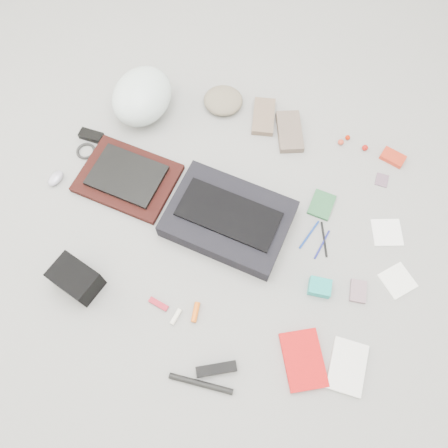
% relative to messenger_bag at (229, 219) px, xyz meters
% --- Properties ---
extents(ground_plane, '(4.00, 4.00, 0.00)m').
position_rel_messenger_bag_xyz_m(ground_plane, '(-0.01, -0.03, -0.04)').
color(ground_plane, gray).
extents(messenger_bag, '(0.54, 0.42, 0.08)m').
position_rel_messenger_bag_xyz_m(messenger_bag, '(0.00, 0.00, 0.00)').
color(messenger_bag, black).
rests_on(messenger_bag, ground_plane).
extents(bag_flap, '(0.43, 0.25, 0.01)m').
position_rel_messenger_bag_xyz_m(bag_flap, '(0.00, 0.00, 0.05)').
color(bag_flap, black).
rests_on(bag_flap, messenger_bag).
extents(laptop_sleeve, '(0.45, 0.36, 0.03)m').
position_rel_messenger_bag_xyz_m(laptop_sleeve, '(-0.48, 0.09, -0.03)').
color(laptop_sleeve, black).
rests_on(laptop_sleeve, ground_plane).
extents(laptop, '(0.33, 0.26, 0.02)m').
position_rel_messenger_bag_xyz_m(laptop, '(-0.48, 0.09, -0.00)').
color(laptop, black).
rests_on(laptop, laptop_sleeve).
extents(bike_helmet, '(0.30, 0.35, 0.19)m').
position_rel_messenger_bag_xyz_m(bike_helmet, '(-0.53, 0.47, 0.06)').
color(bike_helmet, white).
rests_on(bike_helmet, ground_plane).
extents(beanie, '(0.19, 0.18, 0.06)m').
position_rel_messenger_bag_xyz_m(beanie, '(-0.18, 0.59, -0.01)').
color(beanie, '#7E725C').
rests_on(beanie, ground_plane).
extents(mitten_left, '(0.13, 0.21, 0.03)m').
position_rel_messenger_bag_xyz_m(mitten_left, '(0.03, 0.56, -0.03)').
color(mitten_left, '#7B6452').
rests_on(mitten_left, ground_plane).
extents(mitten_right, '(0.17, 0.24, 0.03)m').
position_rel_messenger_bag_xyz_m(mitten_right, '(0.16, 0.51, -0.02)').
color(mitten_right, '#705D51').
rests_on(mitten_right, ground_plane).
extents(power_brick, '(0.11, 0.06, 0.03)m').
position_rel_messenger_bag_xyz_m(power_brick, '(-0.72, 0.26, -0.03)').
color(power_brick, black).
rests_on(power_brick, ground_plane).
extents(cable_coil, '(0.09, 0.09, 0.01)m').
position_rel_messenger_bag_xyz_m(cable_coil, '(-0.72, 0.18, -0.03)').
color(cable_coil, black).
rests_on(cable_coil, ground_plane).
extents(mouse, '(0.07, 0.10, 0.03)m').
position_rel_messenger_bag_xyz_m(mouse, '(-0.79, 0.01, -0.02)').
color(mouse, '#A6A2B9').
rests_on(mouse, ground_plane).
extents(camera_bag, '(0.21, 0.17, 0.11)m').
position_rel_messenger_bag_xyz_m(camera_bag, '(-0.51, -0.40, 0.02)').
color(camera_bag, black).
rests_on(camera_bag, ground_plane).
extents(multitool, '(0.08, 0.04, 0.01)m').
position_rel_messenger_bag_xyz_m(multitool, '(-0.18, -0.41, -0.03)').
color(multitool, maroon).
rests_on(multitool, ground_plane).
extents(toiletry_tube_white, '(0.03, 0.07, 0.02)m').
position_rel_messenger_bag_xyz_m(toiletry_tube_white, '(-0.10, -0.44, -0.03)').
color(toiletry_tube_white, white).
rests_on(toiletry_tube_white, ground_plane).
extents(toiletry_tube_orange, '(0.03, 0.08, 0.02)m').
position_rel_messenger_bag_xyz_m(toiletry_tube_orange, '(-0.03, -0.40, -0.03)').
color(toiletry_tube_orange, orange).
rests_on(toiletry_tube_orange, ground_plane).
extents(u_lock, '(0.15, 0.09, 0.03)m').
position_rel_messenger_bag_xyz_m(u_lock, '(0.10, -0.58, -0.03)').
color(u_lock, black).
rests_on(u_lock, ground_plane).
extents(bike_pump, '(0.24, 0.03, 0.02)m').
position_rel_messenger_bag_xyz_m(bike_pump, '(0.06, -0.65, -0.03)').
color(bike_pump, black).
rests_on(bike_pump, ground_plane).
extents(book_red, '(0.21, 0.25, 0.02)m').
position_rel_messenger_bag_xyz_m(book_red, '(0.41, -0.47, -0.03)').
color(book_red, red).
rests_on(book_red, ground_plane).
extents(book_white, '(0.13, 0.19, 0.02)m').
position_rel_messenger_bag_xyz_m(book_white, '(0.57, -0.45, -0.03)').
color(book_white, white).
rests_on(book_white, ground_plane).
extents(notepad, '(0.11, 0.14, 0.01)m').
position_rel_messenger_bag_xyz_m(notepad, '(0.37, 0.18, -0.03)').
color(notepad, '#265B35').
rests_on(notepad, ground_plane).
extents(pen_blue, '(0.06, 0.14, 0.01)m').
position_rel_messenger_bag_xyz_m(pen_blue, '(0.34, 0.03, -0.04)').
color(pen_blue, navy).
rests_on(pen_blue, ground_plane).
extents(pen_black, '(0.05, 0.15, 0.01)m').
position_rel_messenger_bag_xyz_m(pen_black, '(0.40, 0.03, -0.04)').
color(pen_black, black).
rests_on(pen_black, ground_plane).
extents(pen_navy, '(0.05, 0.14, 0.01)m').
position_rel_messenger_bag_xyz_m(pen_navy, '(0.40, 0.00, -0.04)').
color(pen_navy, navy).
rests_on(pen_navy, ground_plane).
extents(accordion_wallet, '(0.09, 0.07, 0.04)m').
position_rel_messenger_bag_xyz_m(accordion_wallet, '(0.42, -0.19, -0.02)').
color(accordion_wallet, '#13A29A').
rests_on(accordion_wallet, ground_plane).
extents(card_deck, '(0.07, 0.09, 0.02)m').
position_rel_messenger_bag_xyz_m(card_deck, '(0.57, -0.16, -0.03)').
color(card_deck, gray).
rests_on(card_deck, ground_plane).
extents(napkin_top, '(0.15, 0.15, 0.01)m').
position_rel_messenger_bag_xyz_m(napkin_top, '(0.65, 0.12, -0.04)').
color(napkin_top, white).
rests_on(napkin_top, ground_plane).
extents(napkin_bottom, '(0.16, 0.16, 0.01)m').
position_rel_messenger_bag_xyz_m(napkin_bottom, '(0.72, -0.08, -0.04)').
color(napkin_bottom, white).
rests_on(napkin_bottom, ground_plane).
extents(lollipop_a, '(0.03, 0.03, 0.03)m').
position_rel_messenger_bag_xyz_m(lollipop_a, '(0.40, 0.52, -0.03)').
color(lollipop_a, red).
rests_on(lollipop_a, ground_plane).
extents(lollipop_b, '(0.02, 0.02, 0.02)m').
position_rel_messenger_bag_xyz_m(lollipop_b, '(0.43, 0.55, -0.03)').
color(lollipop_b, '#B61800').
rests_on(lollipop_b, ground_plane).
extents(lollipop_c, '(0.03, 0.03, 0.03)m').
position_rel_messenger_bag_xyz_m(lollipop_c, '(0.51, 0.51, -0.03)').
color(lollipop_c, '#A7140E').
rests_on(lollipop_c, ground_plane).
extents(altoids_tin, '(0.12, 0.10, 0.02)m').
position_rel_messenger_bag_xyz_m(altoids_tin, '(0.64, 0.49, -0.03)').
color(altoids_tin, red).
rests_on(altoids_tin, ground_plane).
extents(stamp_sheet, '(0.06, 0.07, 0.00)m').
position_rel_messenger_bag_xyz_m(stamp_sheet, '(0.60, 0.37, -0.04)').
color(stamp_sheet, '#73556A').
rests_on(stamp_sheet, ground_plane).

